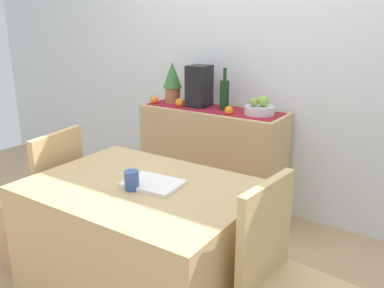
{
  "coord_description": "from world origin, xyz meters",
  "views": [
    {
      "loc": [
        1.36,
        -1.76,
        1.52
      ],
      "look_at": [
        -0.06,
        0.39,
        0.73
      ],
      "focal_mm": 37.42,
      "sensor_mm": 36.0,
      "label": 1
    }
  ],
  "objects_px": {
    "open_book": "(153,184)",
    "coffee_maker": "(199,86)",
    "dining_table": "(144,249)",
    "potted_plant": "(173,81)",
    "fruit_bowl": "(259,110)",
    "wine_bottle": "(224,95)",
    "sideboard_console": "(212,160)",
    "chair_near_window": "(46,225)",
    "coffee_cup": "(132,180)"
  },
  "relations": [
    {
      "from": "open_book",
      "to": "wine_bottle",
      "type": "bearing_deg",
      "value": 99.4
    },
    {
      "from": "fruit_bowl",
      "to": "potted_plant",
      "type": "height_order",
      "value": "potted_plant"
    },
    {
      "from": "coffee_maker",
      "to": "chair_near_window",
      "type": "xyz_separation_m",
      "value": [
        -0.37,
        -1.27,
        -0.76
      ]
    },
    {
      "from": "coffee_maker",
      "to": "coffee_cup",
      "type": "relative_size",
      "value": 3.48
    },
    {
      "from": "sideboard_console",
      "to": "open_book",
      "type": "bearing_deg",
      "value": -72.5
    },
    {
      "from": "sideboard_console",
      "to": "coffee_maker",
      "type": "bearing_deg",
      "value": 180.0
    },
    {
      "from": "open_book",
      "to": "coffee_maker",
      "type": "bearing_deg",
      "value": 108.94
    },
    {
      "from": "sideboard_console",
      "to": "fruit_bowl",
      "type": "xyz_separation_m",
      "value": [
        0.4,
        0.0,
        0.47
      ]
    },
    {
      "from": "fruit_bowl",
      "to": "coffee_maker",
      "type": "bearing_deg",
      "value": 180.0
    },
    {
      "from": "potted_plant",
      "to": "fruit_bowl",
      "type": "bearing_deg",
      "value": 0.0
    },
    {
      "from": "coffee_maker",
      "to": "dining_table",
      "type": "distance_m",
      "value": 1.51
    },
    {
      "from": "sideboard_console",
      "to": "wine_bottle",
      "type": "height_order",
      "value": "wine_bottle"
    },
    {
      "from": "wine_bottle",
      "to": "coffee_maker",
      "type": "xyz_separation_m",
      "value": [
        -0.23,
        0.0,
        0.04
      ]
    },
    {
      "from": "coffee_maker",
      "to": "fruit_bowl",
      "type": "bearing_deg",
      "value": 0.0
    },
    {
      "from": "fruit_bowl",
      "to": "dining_table",
      "type": "height_order",
      "value": "fruit_bowl"
    },
    {
      "from": "coffee_cup",
      "to": "dining_table",
      "type": "bearing_deg",
      "value": 93.94
    },
    {
      "from": "wine_bottle",
      "to": "open_book",
      "type": "relative_size",
      "value": 1.17
    },
    {
      "from": "wine_bottle",
      "to": "open_book",
      "type": "bearing_deg",
      "value": -76.79
    },
    {
      "from": "open_book",
      "to": "coffee_cup",
      "type": "relative_size",
      "value": 2.93
    },
    {
      "from": "coffee_maker",
      "to": "coffee_cup",
      "type": "xyz_separation_m",
      "value": [
        0.47,
        -1.34,
        -0.24
      ]
    },
    {
      "from": "sideboard_console",
      "to": "coffee_cup",
      "type": "bearing_deg",
      "value": -75.81
    },
    {
      "from": "sideboard_console",
      "to": "open_book",
      "type": "xyz_separation_m",
      "value": [
        0.39,
        -1.25,
        0.32
      ]
    },
    {
      "from": "fruit_bowl",
      "to": "wine_bottle",
      "type": "relative_size",
      "value": 0.69
    },
    {
      "from": "dining_table",
      "to": "chair_near_window",
      "type": "xyz_separation_m",
      "value": [
        -0.83,
        0.0,
        -0.1
      ]
    },
    {
      "from": "fruit_bowl",
      "to": "coffee_cup",
      "type": "xyz_separation_m",
      "value": [
        -0.06,
        -1.34,
        -0.11
      ]
    },
    {
      "from": "chair_near_window",
      "to": "wine_bottle",
      "type": "bearing_deg",
      "value": 64.87
    },
    {
      "from": "wine_bottle",
      "to": "chair_near_window",
      "type": "height_order",
      "value": "wine_bottle"
    },
    {
      "from": "dining_table",
      "to": "chair_near_window",
      "type": "height_order",
      "value": "chair_near_window"
    },
    {
      "from": "coffee_maker",
      "to": "chair_near_window",
      "type": "height_order",
      "value": "coffee_maker"
    },
    {
      "from": "open_book",
      "to": "coffee_cup",
      "type": "xyz_separation_m",
      "value": [
        -0.05,
        -0.1,
        0.04
      ]
    },
    {
      "from": "wine_bottle",
      "to": "chair_near_window",
      "type": "relative_size",
      "value": 0.36
    },
    {
      "from": "wine_bottle",
      "to": "potted_plant",
      "type": "distance_m",
      "value": 0.5
    },
    {
      "from": "potted_plant",
      "to": "dining_table",
      "type": "relative_size",
      "value": 0.31
    },
    {
      "from": "fruit_bowl",
      "to": "chair_near_window",
      "type": "xyz_separation_m",
      "value": [
        -0.89,
        -1.27,
        -0.63
      ]
    },
    {
      "from": "fruit_bowl",
      "to": "dining_table",
      "type": "distance_m",
      "value": 1.38
    },
    {
      "from": "wine_bottle",
      "to": "potted_plant",
      "type": "height_order",
      "value": "potted_plant"
    },
    {
      "from": "chair_near_window",
      "to": "sideboard_console",
      "type": "bearing_deg",
      "value": 68.7
    },
    {
      "from": "fruit_bowl",
      "to": "potted_plant",
      "type": "xyz_separation_m",
      "value": [
        -0.79,
        0.0,
        0.15
      ]
    },
    {
      "from": "fruit_bowl",
      "to": "open_book",
      "type": "xyz_separation_m",
      "value": [
        -0.0,
        -1.25,
        -0.15
      ]
    },
    {
      "from": "coffee_maker",
      "to": "coffee_cup",
      "type": "height_order",
      "value": "coffee_maker"
    },
    {
      "from": "potted_plant",
      "to": "chair_near_window",
      "type": "relative_size",
      "value": 0.38
    },
    {
      "from": "potted_plant",
      "to": "chair_near_window",
      "type": "height_order",
      "value": "potted_plant"
    },
    {
      "from": "wine_bottle",
      "to": "potted_plant",
      "type": "bearing_deg",
      "value": 180.0
    },
    {
      "from": "coffee_maker",
      "to": "dining_table",
      "type": "xyz_separation_m",
      "value": [
        0.46,
        -1.27,
        -0.66
      ]
    },
    {
      "from": "potted_plant",
      "to": "coffee_cup",
      "type": "relative_size",
      "value": 3.62
    },
    {
      "from": "fruit_bowl",
      "to": "wine_bottle",
      "type": "bearing_deg",
      "value": -180.0
    },
    {
      "from": "potted_plant",
      "to": "dining_table",
      "type": "height_order",
      "value": "potted_plant"
    },
    {
      "from": "wine_bottle",
      "to": "coffee_maker",
      "type": "distance_m",
      "value": 0.23
    },
    {
      "from": "sideboard_console",
      "to": "chair_near_window",
      "type": "height_order",
      "value": "chair_near_window"
    },
    {
      "from": "wine_bottle",
      "to": "chair_near_window",
      "type": "bearing_deg",
      "value": -115.13
    }
  ]
}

